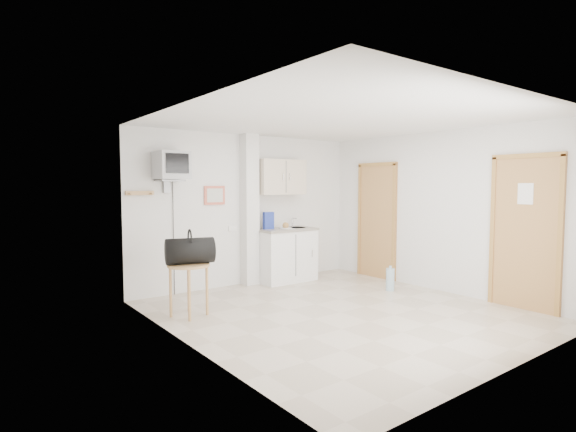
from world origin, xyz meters
TOP-DOWN VIEW (x-y plane):
  - ground at (0.00, 0.00)m, footprint 4.50×4.50m
  - room_envelope at (0.24, 0.09)m, footprint 4.24×4.54m
  - kitchenette at (0.57, 2.00)m, footprint 1.03×0.58m
  - crt_television at (-1.45, 2.02)m, footprint 0.44×0.45m
  - round_table at (-1.65, 1.05)m, footprint 0.53×0.53m
  - duffel_bag at (-1.63, 1.05)m, footprint 0.66×0.47m
  - water_bottle at (1.47, 0.41)m, footprint 0.13×0.13m

SIDE VIEW (x-z plane):
  - ground at x=0.00m, z-range 0.00..0.00m
  - water_bottle at x=1.47m, z-range -0.02..0.38m
  - round_table at x=-1.65m, z-range 0.23..0.90m
  - kitchenette at x=0.57m, z-range -0.25..1.85m
  - duffel_bag at x=-1.63m, z-range 0.62..1.06m
  - room_envelope at x=0.24m, z-range 0.26..2.81m
  - crt_television at x=-1.45m, z-range 0.86..3.01m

